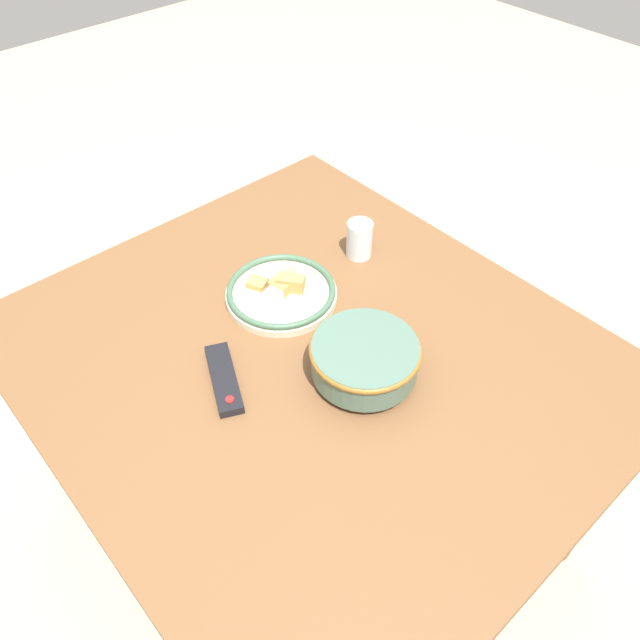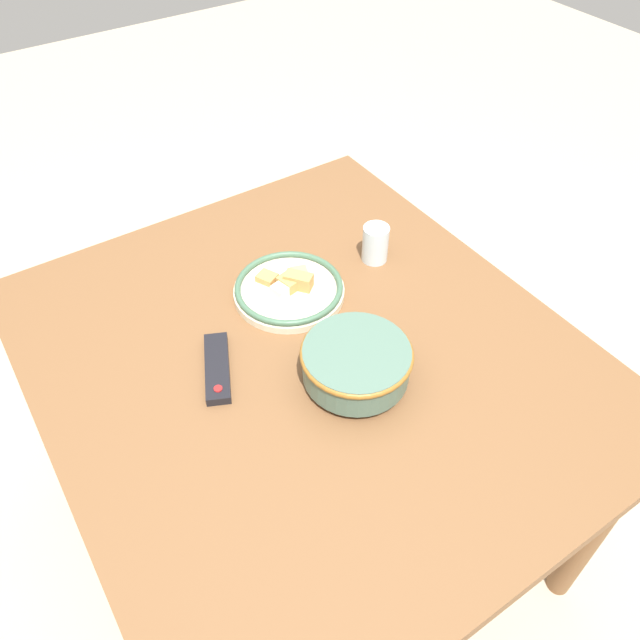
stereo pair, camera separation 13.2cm
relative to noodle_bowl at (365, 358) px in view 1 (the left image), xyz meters
The scene contains 6 objects.
ground_plane 0.81m from the noodle_bowl, 19.81° to the left, with size 8.00×8.00×0.00m, color #B7A88E.
dining_table 0.18m from the noodle_bowl, 19.81° to the left, with size 1.21×1.06×0.75m.
noodle_bowl is the anchor object (origin of this frame).
food_plate 0.29m from the noodle_bowl, ahead, with size 0.26×0.26×0.05m.
tv_remote 0.29m from the noodle_bowl, 52.08° to the left, with size 0.18×0.12×0.02m.
drinking_glass 0.39m from the noodle_bowl, 42.69° to the right, with size 0.06×0.06×0.09m.
Camera 1 is at (-0.67, 0.57, 1.73)m, focal length 35.00 mm.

